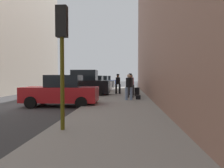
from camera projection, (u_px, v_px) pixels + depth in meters
name	position (u px, v px, depth m)	size (l,w,h in m)	color
ground_plane	(17.00, 106.00, 12.66)	(120.00, 120.00, 0.00)	#38383A
sidewalk	(120.00, 106.00, 12.25)	(4.00, 40.00, 0.15)	gray
parked_red_hatchback	(61.00, 91.00, 12.46)	(4.23, 2.12, 1.79)	#B2191E
parked_black_suv	(83.00, 84.00, 18.50)	(4.61, 2.07, 2.25)	black
parked_silver_sedan	(92.00, 84.00, 23.62)	(4.23, 2.11, 1.79)	#B7BABF
parked_gray_coupe	(100.00, 83.00, 29.89)	(4.27, 2.19, 1.79)	slate
parked_blue_sedan	(104.00, 82.00, 35.44)	(4.26, 2.17, 1.79)	navy
fire_hydrant	(104.00, 91.00, 18.66)	(0.42, 0.22, 0.70)	red
traffic_light	(62.00, 40.00, 6.33)	(0.32, 0.32, 3.60)	#514C0F
pedestrian_in_red_jacket	(131.00, 84.00, 18.08)	(0.52, 0.46, 1.71)	black
pedestrian_in_jeans	(129.00, 86.00, 14.44)	(0.51, 0.41, 1.71)	#728CB2
pedestrian_with_fedora	(118.00, 83.00, 19.58)	(0.51, 0.43, 1.78)	black
pedestrian_with_beanie	(130.00, 84.00, 16.07)	(0.52, 0.46, 1.78)	#333338
rolling_suitcase	(137.00, 92.00, 17.30)	(0.42, 0.60, 1.04)	black
duffel_bag	(138.00, 97.00, 14.92)	(0.32, 0.44, 0.28)	black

